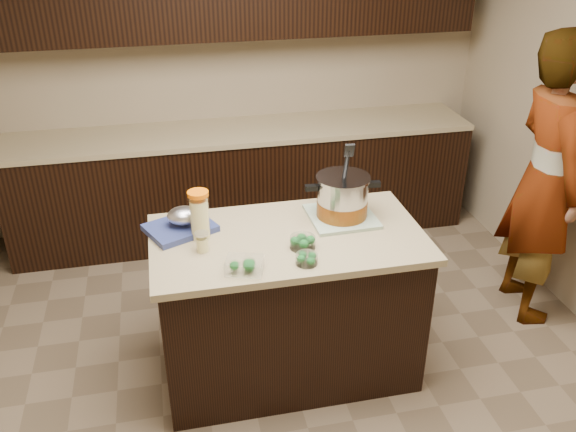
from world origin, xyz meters
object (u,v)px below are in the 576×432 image
(island, at_px, (288,304))
(lemonade_pitcher, at_px, (200,217))
(person, at_px, (546,181))
(stock_pot, at_px, (342,199))

(island, relative_size, lemonade_pitcher, 5.49)
(island, xyz_separation_m, person, (1.70, 0.27, 0.48))
(stock_pot, bearing_deg, lemonade_pitcher, -171.65)
(island, bearing_deg, stock_pot, 21.52)
(stock_pot, bearing_deg, person, 10.41)
(lemonade_pitcher, xyz_separation_m, person, (2.15, 0.19, -0.09))
(person, bearing_deg, island, 105.97)
(island, xyz_separation_m, lemonade_pitcher, (-0.45, 0.08, 0.57))
(stock_pot, relative_size, lemonade_pitcher, 1.60)
(lemonade_pitcher, bearing_deg, stock_pot, 3.73)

